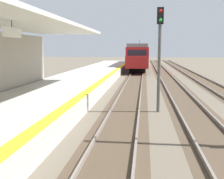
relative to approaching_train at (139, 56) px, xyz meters
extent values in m
cube|color=#B7B5AD|center=(-4.40, -29.29, -1.73)|extent=(5.00, 80.00, 0.90)
cube|color=yellow|center=(-2.15, -29.29, -1.27)|extent=(0.50, 80.00, 0.01)
cube|color=white|center=(-4.10, -32.99, 1.64)|extent=(0.08, 1.40, 0.36)
cylinder|color=#333333|center=(-4.10, -32.99, 1.96)|extent=(0.03, 0.03, 0.27)
cube|color=#4C3D2D|center=(0.00, -25.29, -2.17)|extent=(2.34, 120.00, 0.01)
cube|color=slate|center=(-0.72, -25.29, -2.09)|extent=(0.08, 120.00, 0.15)
cube|color=slate|center=(0.72, -25.29, -2.09)|extent=(0.08, 120.00, 0.15)
cube|color=#4C3D2D|center=(3.40, -25.29, -2.17)|extent=(2.34, 120.00, 0.01)
cube|color=slate|center=(2.68, -25.29, -2.09)|extent=(0.08, 120.00, 0.15)
cube|color=slate|center=(4.12, -25.29, -2.09)|extent=(0.08, 120.00, 0.15)
cube|color=maroon|center=(0.00, 0.38, -0.11)|extent=(2.90, 18.00, 2.70)
cube|color=slate|center=(0.00, 0.38, 1.46)|extent=(2.67, 18.00, 0.44)
cube|color=black|center=(0.00, -8.64, 0.30)|extent=(2.32, 0.06, 1.21)
cube|color=maroon|center=(0.00, -9.42, -0.58)|extent=(2.78, 1.60, 1.49)
cube|color=black|center=(1.46, 0.38, 0.30)|extent=(0.04, 15.84, 0.86)
cylinder|color=#333333|center=(0.00, 3.98, 2.13)|extent=(0.06, 0.06, 0.90)
cube|color=black|center=(0.00, -5.47, -1.82)|extent=(2.17, 2.20, 0.72)
cube|color=black|center=(0.00, 6.23, -1.82)|extent=(2.17, 2.20, 0.72)
cylinder|color=#4C4C4C|center=(1.68, -29.21, 0.02)|extent=(0.16, 0.16, 4.40)
cube|color=black|center=(1.68, -29.21, 2.62)|extent=(0.32, 0.24, 0.80)
sphere|color=red|center=(1.68, -29.35, 2.84)|extent=(0.16, 0.16, 0.16)
sphere|color=green|center=(1.68, -29.35, 2.40)|extent=(0.16, 0.16, 0.16)
camera|label=1|loc=(0.96, -43.14, 1.02)|focal=43.94mm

